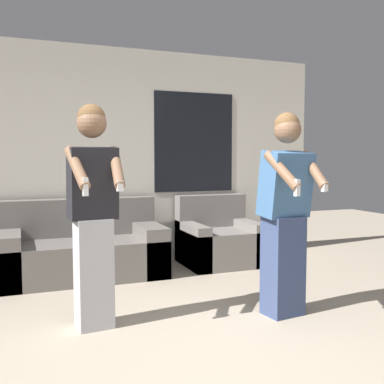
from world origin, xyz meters
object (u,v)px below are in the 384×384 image
object	(u,v)px
couch	(81,251)
armchair	(219,241)
person_right	(285,213)
person_left	(93,212)

from	to	relation	value
couch	armchair	distance (m)	1.72
armchair	person_right	size ratio (longest dim) A/B	0.54
person_left	armchair	bearing A→B (deg)	41.61
person_left	person_right	size ratio (longest dim) A/B	1.02
armchair	person_left	size ratio (longest dim) A/B	0.53
person_right	couch	bearing A→B (deg)	127.39
armchair	person_left	bearing A→B (deg)	-138.39
couch	person_right	world-z (taller)	person_right
armchair	person_right	world-z (taller)	person_right
person_right	person_left	bearing A→B (deg)	169.11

